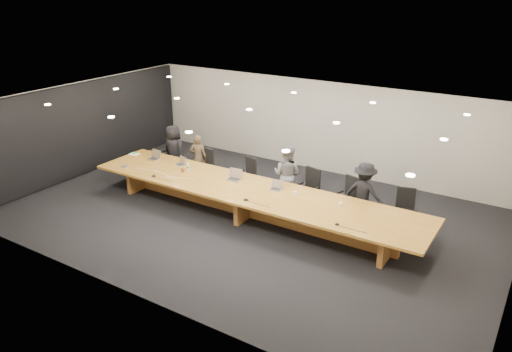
% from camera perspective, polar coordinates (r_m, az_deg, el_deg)
% --- Properties ---
extents(ground, '(12.00, 12.00, 0.00)m').
position_cam_1_polar(ground, '(12.68, -0.73, -4.63)').
color(ground, black).
rests_on(ground, ground).
extents(back_wall, '(12.00, 0.02, 2.80)m').
position_cam_1_polar(back_wall, '(15.47, 7.37, 5.63)').
color(back_wall, beige).
rests_on(back_wall, ground).
extents(left_wall_panel, '(0.08, 7.84, 2.74)m').
position_cam_1_polar(left_wall_panel, '(16.01, -18.97, 5.07)').
color(left_wall_panel, black).
rests_on(left_wall_panel, ground).
extents(conference_table, '(9.00, 1.80, 0.75)m').
position_cam_1_polar(conference_table, '(12.46, -0.74, -2.48)').
color(conference_table, '#91621F').
rests_on(conference_table, ground).
extents(chair_far_left, '(0.77, 0.77, 1.19)m').
position_cam_1_polar(chair_far_left, '(15.43, -10.03, 2.29)').
color(chair_far_left, black).
rests_on(chair_far_left, ground).
extents(chair_left, '(0.60, 0.60, 1.05)m').
position_cam_1_polar(chair_left, '(14.61, -5.99, 1.12)').
color(chair_left, black).
rests_on(chair_left, ground).
extents(chair_mid_left, '(0.68, 0.68, 1.04)m').
position_cam_1_polar(chair_mid_left, '(13.84, -1.24, 0.05)').
color(chair_mid_left, black).
rests_on(chair_mid_left, ground).
extents(chair_mid_right, '(0.65, 0.65, 1.08)m').
position_cam_1_polar(chair_mid_right, '(12.99, 5.91, -1.45)').
color(chair_mid_right, black).
rests_on(chair_mid_right, ground).
extents(chair_right, '(0.68, 0.68, 1.08)m').
position_cam_1_polar(chair_right, '(12.60, 10.35, -2.47)').
color(chair_right, black).
rests_on(chair_right, ground).
extents(chair_far_right, '(0.66, 0.66, 1.05)m').
position_cam_1_polar(chair_far_right, '(12.27, 16.62, -3.80)').
color(chair_far_right, black).
rests_on(chair_far_right, ground).
extents(person_a, '(0.80, 0.56, 1.56)m').
position_cam_1_polar(person_a, '(15.29, -9.36, 2.91)').
color(person_a, black).
rests_on(person_a, ground).
extents(person_b, '(0.60, 0.50, 1.41)m').
position_cam_1_polar(person_b, '(14.77, -6.60, 2.08)').
color(person_b, '#3D3121').
rests_on(person_b, ground).
extents(person_c, '(0.79, 0.63, 1.58)m').
position_cam_1_polar(person_c, '(13.19, 3.57, 0.16)').
color(person_c, '#5A5A5D').
rests_on(person_c, ground).
extents(person_d, '(1.03, 0.63, 1.55)m').
position_cam_1_polar(person_d, '(12.35, 12.25, -1.92)').
color(person_d, black).
rests_on(person_d, ground).
extents(laptop_a, '(0.37, 0.28, 0.27)m').
position_cam_1_polar(laptop_a, '(14.67, -11.67, 2.38)').
color(laptop_a, tan).
rests_on(laptop_a, conference_table).
extents(laptop_b, '(0.36, 0.31, 0.24)m').
position_cam_1_polar(laptop_b, '(14.09, -8.77, 1.70)').
color(laptop_b, '#B7AA8B').
rests_on(laptop_b, conference_table).
extents(laptop_c, '(0.38, 0.29, 0.29)m').
position_cam_1_polar(laptop_c, '(12.88, -2.59, 0.13)').
color(laptop_c, tan).
rests_on(laptop_c, conference_table).
extents(laptop_d, '(0.33, 0.26, 0.24)m').
position_cam_1_polar(laptop_d, '(12.28, 2.26, -1.08)').
color(laptop_d, tan).
rests_on(laptop_d, conference_table).
extents(water_bottle, '(0.07, 0.07, 0.21)m').
position_cam_1_polar(water_bottle, '(13.63, -7.79, 1.01)').
color(water_bottle, '#ADBEB9').
rests_on(water_bottle, conference_table).
extents(amber_mug, '(0.11, 0.11, 0.11)m').
position_cam_1_polar(amber_mug, '(13.59, -8.34, 0.68)').
color(amber_mug, brown).
rests_on(amber_mug, conference_table).
extents(paper_cup_near, '(0.09, 0.09, 0.09)m').
position_cam_1_polar(paper_cup_near, '(12.04, 4.47, -1.99)').
color(paper_cup_near, white).
rests_on(paper_cup_near, conference_table).
extents(paper_cup_far, '(0.10, 0.10, 0.09)m').
position_cam_1_polar(paper_cup_far, '(11.60, 9.62, -3.20)').
color(paper_cup_far, silver).
rests_on(paper_cup_far, conference_table).
extents(notepad, '(0.30, 0.25, 0.02)m').
position_cam_1_polar(notepad, '(15.28, -13.75, 2.46)').
color(notepad, white).
rests_on(notepad, conference_table).
extents(lime_gadget, '(0.19, 0.13, 0.03)m').
position_cam_1_polar(lime_gadget, '(15.28, -13.70, 2.55)').
color(lime_gadget, green).
rests_on(lime_gadget, notepad).
extents(av_box, '(0.18, 0.14, 0.03)m').
position_cam_1_polar(av_box, '(14.30, -14.75, 1.08)').
color(av_box, '#B4B4B9').
rests_on(av_box, conference_table).
extents(mic_left, '(0.14, 0.14, 0.03)m').
position_cam_1_polar(mic_left, '(13.44, -11.61, 0.04)').
color(mic_left, black).
rests_on(mic_left, conference_table).
extents(mic_center, '(0.16, 0.16, 0.03)m').
position_cam_1_polar(mic_center, '(11.76, -1.15, -2.68)').
color(mic_center, black).
rests_on(mic_center, conference_table).
extents(mic_right, '(0.11, 0.11, 0.03)m').
position_cam_1_polar(mic_right, '(10.76, 9.25, -5.42)').
color(mic_right, black).
rests_on(mic_right, conference_table).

